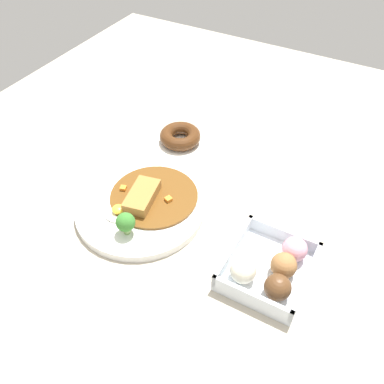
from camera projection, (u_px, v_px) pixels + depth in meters
ground_plane at (221, 199)px, 0.95m from camera, size 1.60×1.60×0.00m
curry_plate at (141, 206)px, 0.91m from camera, size 0.28×0.28×0.07m
donut_box at (271, 268)px, 0.78m from camera, size 0.17×0.15×0.06m
chocolate_ring_donut at (180, 137)px, 1.09m from camera, size 0.13×0.13×0.04m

